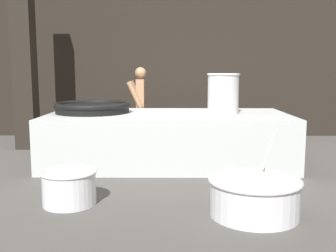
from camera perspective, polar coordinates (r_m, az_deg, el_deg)
The scene contains 9 objects.
ground_plane at distance 6.67m, azimuth 0.00°, elevation -5.35°, with size 60.00×60.00×0.00m, color #474442.
back_wall at distance 9.41m, azimuth 0.13°, elevation 10.09°, with size 8.79×0.24×3.76m, color black.
support_pillar at distance 8.28m, azimuth -20.19°, elevation 9.88°, with size 0.39×0.39×3.76m, color black.
hearth_platform at distance 6.59m, azimuth 0.00°, elevation -1.80°, with size 3.97×1.88×0.84m.
giant_wok_near at distance 6.77m, azimuth -10.89°, elevation 2.70°, with size 1.28×1.28×0.18m.
stock_pot at distance 6.54m, azimuth 8.00°, elevation 4.76°, with size 0.54×0.54×0.66m.
cook at distance 7.83m, azimuth -4.03°, elevation 3.09°, with size 0.37×0.58×1.61m.
prep_bowl_vegetables at distance 4.37m, azimuth 12.44°, elevation -9.72°, with size 0.99×1.20×0.82m.
prep_bowl_meat at distance 4.75m, azimuth -14.15°, elevation -8.42°, with size 0.64×0.64×0.40m.
Camera 1 is at (0.05, -6.49, 1.55)m, focal length 42.00 mm.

